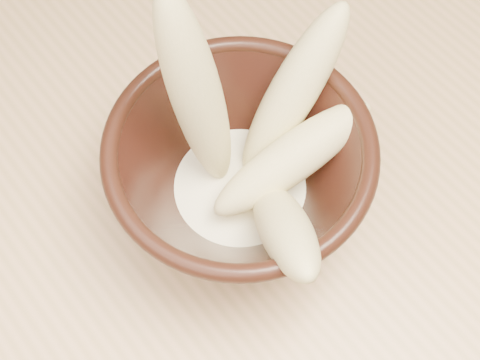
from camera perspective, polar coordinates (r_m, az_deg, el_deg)
name	(u,v)px	position (r m, az deg, el deg)	size (l,w,h in m)	color
table	(265,78)	(0.75, 2.17, 8.71)	(1.20, 0.80, 0.75)	tan
bowl	(240,174)	(0.53, 0.00, 0.48)	(0.21, 0.21, 0.11)	black
milk_puddle	(240,190)	(0.55, 0.00, -0.85)	(0.12, 0.12, 0.02)	#FBF4CA
banana_upright	(196,94)	(0.48, -3.76, 7.30)	(0.04, 0.04, 0.19)	#CABF77
banana_right	(294,92)	(0.53, 4.59, 7.54)	(0.04, 0.04, 0.16)	#CABF77
banana_across	(292,158)	(0.52, 4.47, 1.86)	(0.04, 0.04, 0.15)	#CABF77
banana_front	(284,228)	(0.48, 3.80, -4.14)	(0.04, 0.04, 0.14)	#CABF77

